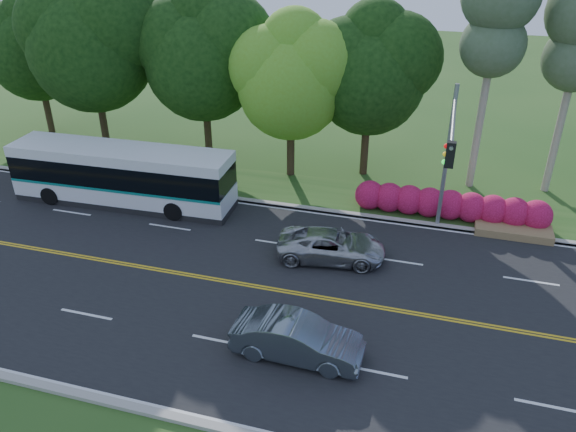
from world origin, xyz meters
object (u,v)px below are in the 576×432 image
(traffic_signal, at_px, (449,150))
(sedan, at_px, (297,339))
(transit_bus, at_px, (122,176))
(suv, at_px, (332,245))

(traffic_signal, xyz_separation_m, sedan, (-4.18, -8.86, -3.91))
(transit_bus, relative_size, suv, 2.47)
(transit_bus, relative_size, sedan, 2.59)
(traffic_signal, distance_m, sedan, 10.55)
(transit_bus, xyz_separation_m, suv, (11.55, -2.36, -0.84))
(transit_bus, distance_m, sedan, 14.65)
(transit_bus, bearing_deg, sedan, -38.53)
(traffic_signal, bearing_deg, suv, -150.41)
(traffic_signal, height_order, transit_bus, traffic_signal)
(transit_bus, bearing_deg, suv, -13.36)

